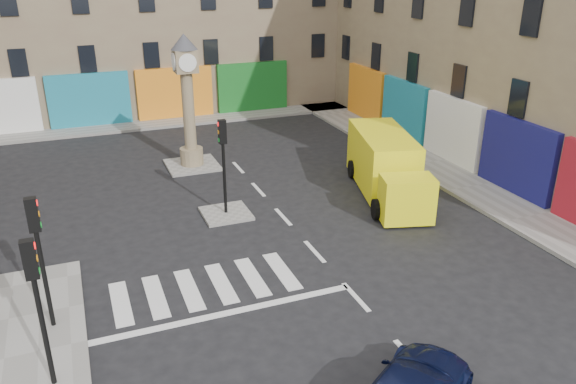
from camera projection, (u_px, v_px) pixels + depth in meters
ground at (373, 316)px, 15.70m from camera, size 120.00×120.00×0.00m
sidewalk_right at (428, 163)px, 27.21m from camera, size 2.60×30.00×0.15m
sidewalk_far at (129, 126)px, 33.40m from camera, size 32.00×2.40×0.15m
island_near at (226, 213)px, 21.87m from camera, size 1.80×1.80×0.12m
island_far at (192, 165)px, 27.03m from camera, size 2.40×2.40×0.12m
traffic_light_left_near at (36, 291)px, 12.06m from camera, size 0.28×0.22×3.70m
traffic_light_left_far at (38, 243)px, 14.12m from camera, size 0.28×0.22×3.70m
traffic_light_island at (223, 152)px, 20.90m from camera, size 0.28×0.22×3.70m
clock_pillar at (187, 93)px, 25.69m from camera, size 1.20×1.20×6.10m
yellow_van at (386, 166)px, 23.55m from camera, size 3.73×7.00×2.44m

